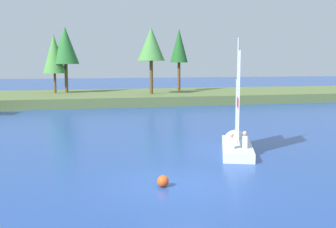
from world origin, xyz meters
TOP-DOWN VIEW (x-y plane):
  - ground_plane at (0.00, 0.00)m, footprint 200.00×200.00m
  - shore_bank at (0.00, 30.94)m, footprint 80.00×13.44m
  - shoreline_tree_left at (-4.87, 32.13)m, footprint 2.38×2.38m
  - shoreline_tree_midleft at (-3.70, 32.21)m, footprint 2.85×2.85m
  - shoreline_tree_centre at (4.83, 28.39)m, footprint 2.78×2.78m
  - shoreline_tree_midright at (8.86, 32.31)m, footprint 2.01×2.01m
  - sailboat at (4.18, 4.90)m, footprint 2.87×4.95m
  - channel_buoy at (-0.55, -0.05)m, footprint 0.39×0.39m

SIDE VIEW (x-z plane):
  - ground_plane at x=0.00m, z-range 0.00..0.00m
  - channel_buoy at x=-0.55m, z-range 0.00..0.39m
  - sailboat at x=4.18m, z-range -2.40..3.20m
  - shore_bank at x=0.00m, z-range 0.00..0.90m
  - shoreline_tree_left at x=-4.87m, z-range 1.95..8.18m
  - shoreline_tree_midleft at x=-3.70m, z-range 2.40..9.41m
  - shoreline_tree_centre at x=4.83m, z-range 2.56..9.35m
  - shoreline_tree_midright at x=8.86m, z-range 2.45..9.51m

